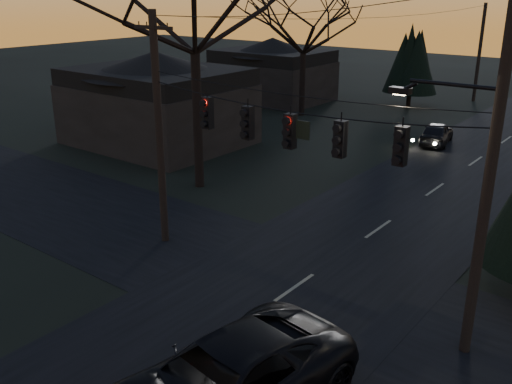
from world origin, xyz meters
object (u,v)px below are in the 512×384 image
Objects in this scene: utility_pole_far_l at (473,101)px; suv_near at (225,384)px; sedan_oncoming_a at (437,133)px; utility_pole_left at (166,240)px; utility_pole_right at (464,350)px.

utility_pole_far_l is 42.61m from suv_near.
sedan_oncoming_a is (2.80, -15.72, 0.68)m from utility_pole_far_l.
utility_pole_far_l is at bearing 90.00° from utility_pole_left.
suv_near reaches higher than sedan_oncoming_a.
utility_pole_left is at bearing 152.65° from suv_near.
utility_pole_far_l reaches higher than suv_near.
suv_near is at bearing -35.82° from utility_pole_left.
utility_pole_far_l is at bearing 107.72° from utility_pole_right.
utility_pole_left is at bearing 71.14° from sedan_oncoming_a.
utility_pole_right reaches higher than utility_pole_far_l.
utility_pole_right is at bearing 102.21° from sedan_oncoming_a.
utility_pole_left is 1.31× the size of suv_near.
utility_pole_left is 1.06× the size of utility_pole_far_l.
utility_pole_far_l is (-11.50, 36.00, 0.00)m from utility_pole_right.
utility_pole_left is 2.13× the size of sedan_oncoming_a.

